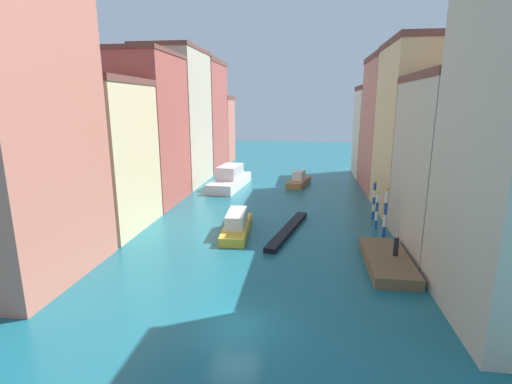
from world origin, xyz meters
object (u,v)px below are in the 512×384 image
at_px(waterfront_dock, 387,261).
at_px(person_on_dock, 396,246).
at_px(mooring_pole_1, 377,210).
at_px(mooring_pole_2, 374,199).
at_px(motorboat_1, 299,180).
at_px(vaporetto_white, 230,179).
at_px(mooring_pole_0, 385,213).
at_px(gondola_black, 288,230).
at_px(motorboat_0, 237,225).

bearing_deg(waterfront_dock, person_on_dock, 14.10).
xyz_separation_m(mooring_pole_1, mooring_pole_2, (0.32, 3.54, 0.14)).
bearing_deg(motorboat_1, person_on_dock, -74.45).
xyz_separation_m(waterfront_dock, person_on_dock, (0.57, 0.14, 1.12)).
xyz_separation_m(mooring_pole_2, vaporetto_white, (-17.54, 12.68, -0.88)).
xyz_separation_m(mooring_pole_0, mooring_pole_2, (0.09, 6.01, -0.30)).
height_order(waterfront_dock, mooring_pole_0, mooring_pole_0).
bearing_deg(mooring_pole_2, gondola_black, -146.88).
distance_m(mooring_pole_2, motorboat_0, 14.62).
bearing_deg(mooring_pole_1, person_on_dock, -90.45).
bearing_deg(motorboat_1, gondola_black, -91.49).
xyz_separation_m(waterfront_dock, vaporetto_white, (-16.59, 24.55, 0.78)).
bearing_deg(gondola_black, mooring_pole_0, -3.29).
bearing_deg(mooring_pole_1, mooring_pole_0, -84.59).
relative_size(mooring_pole_2, motorboat_1, 0.58).
height_order(gondola_black, motorboat_0, motorboat_0).
distance_m(mooring_pole_0, gondola_black, 8.67).
distance_m(vaporetto_white, gondola_black, 20.36).
xyz_separation_m(mooring_pole_0, motorboat_1, (-7.85, 21.42, -1.65)).
xyz_separation_m(person_on_dock, vaporetto_white, (-17.16, 24.41, -0.33)).
relative_size(mooring_pole_1, motorboat_1, 0.54).
bearing_deg(waterfront_dock, motorboat_0, 155.36).
bearing_deg(mooring_pole_2, waterfront_dock, -94.58).
relative_size(waterfront_dock, mooring_pole_2, 1.93).
bearing_deg(person_on_dock, gondola_black, 142.53).
bearing_deg(vaporetto_white, person_on_dock, -54.90).
relative_size(person_on_dock, vaporetto_white, 0.14).
bearing_deg(gondola_black, waterfront_dock, -40.13).
distance_m(waterfront_dock, mooring_pole_1, 8.50).
bearing_deg(mooring_pole_1, motorboat_0, -167.91).
distance_m(gondola_black, motorboat_0, 4.75).
bearing_deg(vaporetto_white, waterfront_dock, -55.95).
distance_m(person_on_dock, mooring_pole_1, 8.20).
height_order(mooring_pole_2, vaporetto_white, mooring_pole_2).
relative_size(mooring_pole_1, motorboat_0, 0.48).
height_order(mooring_pole_2, motorboat_1, mooring_pole_2).
bearing_deg(mooring_pole_0, mooring_pole_2, 89.18).
distance_m(mooring_pole_0, mooring_pole_1, 2.52).
bearing_deg(mooring_pole_0, person_on_dock, -92.99).
xyz_separation_m(vaporetto_white, gondola_black, (9.06, -18.21, -0.95)).
bearing_deg(gondola_black, vaporetto_white, 116.46).
bearing_deg(person_on_dock, motorboat_1, 105.55).
xyz_separation_m(mooring_pole_0, mooring_pole_1, (-0.23, 2.47, -0.44)).
bearing_deg(motorboat_0, gondola_black, 9.21).
height_order(person_on_dock, mooring_pole_2, mooring_pole_2).
relative_size(vaporetto_white, gondola_black, 1.03).
height_order(mooring_pole_1, motorboat_0, mooring_pole_1).
bearing_deg(waterfront_dock, mooring_pole_0, 81.61).
bearing_deg(mooring_pole_0, vaporetto_white, 133.05).
bearing_deg(motorboat_1, mooring_pole_0, -69.87).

